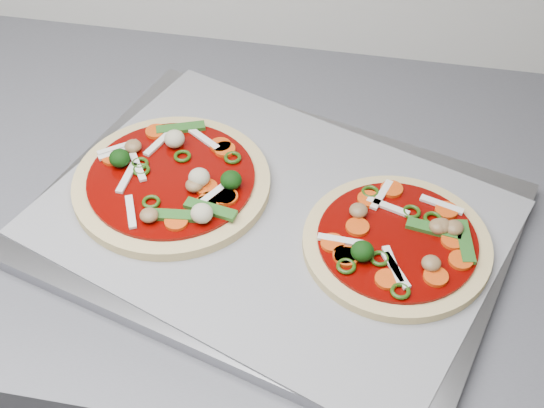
# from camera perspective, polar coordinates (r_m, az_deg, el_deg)

# --- Properties ---
(base_cabinet) EXTENTS (3.60, 0.60, 0.86)m
(base_cabinet) POSITION_cam_1_polar(r_m,az_deg,el_deg) (1.25, 1.66, -14.94)
(base_cabinet) COLOR silver
(base_cabinet) RESTS_ON ground
(countertop) EXTENTS (3.60, 0.60, 0.04)m
(countertop) POSITION_cam_1_polar(r_m,az_deg,el_deg) (0.89, 2.26, -0.46)
(countertop) COLOR #56575E
(countertop) RESTS_ON base_cabinet
(baking_tray) EXTENTS (0.58, 0.49, 0.02)m
(baking_tray) POSITION_cam_1_polar(r_m,az_deg,el_deg) (0.83, 0.01, -1.41)
(baking_tray) COLOR gray
(baking_tray) RESTS_ON countertop
(parchment) EXTENTS (0.57, 0.49, 0.00)m
(parchment) POSITION_cam_1_polar(r_m,az_deg,el_deg) (0.83, 0.01, -0.98)
(parchment) COLOR gray
(parchment) RESTS_ON baking_tray
(pizza_left) EXTENTS (0.23, 0.23, 0.04)m
(pizza_left) POSITION_cam_1_polar(r_m,az_deg,el_deg) (0.86, -7.47, 1.74)
(pizza_left) COLOR #D6C380
(pizza_left) RESTS_ON parchment
(pizza_right) EXTENTS (0.22, 0.22, 0.03)m
(pizza_right) POSITION_cam_1_polar(r_m,az_deg,el_deg) (0.80, 9.44, -2.85)
(pizza_right) COLOR #D6C380
(pizza_right) RESTS_ON parchment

